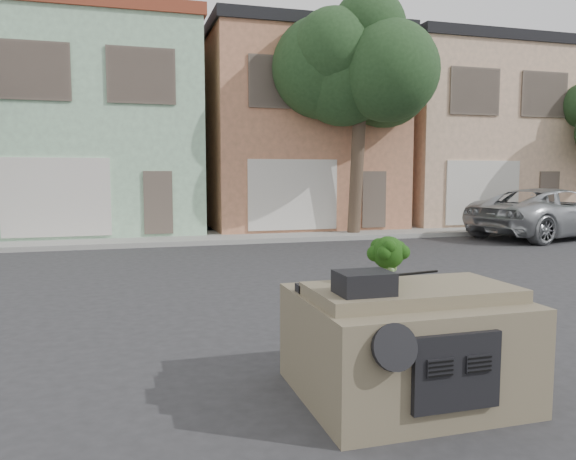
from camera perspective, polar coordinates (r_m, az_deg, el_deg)
name	(u,v)px	position (r m, az deg, el deg)	size (l,w,h in m)	color
ground_plane	(307,319)	(8.52, 1.93, -9.03)	(120.00, 120.00, 0.00)	#303033
sidewalk	(207,237)	(18.62, -8.24, -0.76)	(40.00, 3.00, 0.15)	gray
townhouse_mint	(96,130)	(22.40, -18.89, 9.57)	(7.20, 8.20, 7.55)	#9FCDA6
townhouse_tan	(289,134)	(23.33, 0.12, 9.71)	(7.20, 8.20, 7.55)	tan
townhouse_beige	(450,137)	(26.44, 16.11, 9.03)	(7.20, 8.20, 7.55)	#D2AA8A
silver_pickup	(550,238)	(21.07, 25.08, -0.70)	(2.78, 6.02, 1.67)	#AAAEB2
tree_near	(358,111)	(19.30, 7.08, 11.91)	(4.40, 4.00, 8.50)	#233F1F
car_dashboard	(403,339)	(5.70, 11.60, -10.82)	(2.00, 1.80, 1.12)	#6A5F48
instrument_hump	(364,283)	(4.99, 7.72, -5.34)	(0.48, 0.38, 0.20)	black
wiper_arm	(411,274)	(6.03, 12.37, -4.36)	(0.70, 0.03, 0.02)	black
broccoli	(388,259)	(5.51, 10.14, -2.92)	(0.38, 0.38, 0.47)	#14340C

